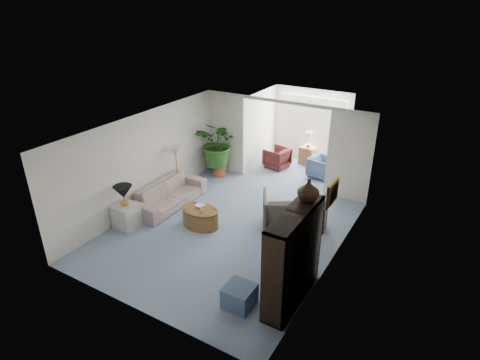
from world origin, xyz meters
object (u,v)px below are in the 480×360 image
Objects in this scene: coffee_table at (200,217)px; side_table_dark at (314,216)px; ottoman at (239,296)px; sunroom_table at (308,155)px; coffee_cup at (203,211)px; cabinet_urn at (308,190)px; sofa at (169,194)px; floor_lamp at (175,151)px; sunroom_chair_maroon at (277,158)px; coffee_bowl at (201,206)px; table_lamp at (123,192)px; sunroom_chair_blue at (322,167)px; entertainment_cabinet at (293,258)px; framed_picture at (333,193)px; end_table at (126,216)px; plant_pot at (219,170)px.

coffee_table is 1.46× the size of side_table_dark.
sunroom_table is (-1.42, 6.80, 0.09)m from ottoman.
side_table_dark is at bearing 31.25° from coffee_cup.
sofa is at bearing 164.67° from cabinet_urn.
floor_lamp is at bearing 144.68° from coffee_table.
coffee_bowl is at bearing 8.94° from sunroom_chair_maroon.
coffee_cup is (1.71, -1.21, -0.75)m from floor_lamp.
coffee_table is 9.01× the size of coffee_cup.
coffee_cup is 4.29m from sunroom_chair_maroon.
sunroom_chair_maroon is (-0.12, 4.28, -0.18)m from coffee_cup.
table_lamp reaches higher than ottoman.
sunroom_chair_blue reaches higher than coffee_table.
sofa is 1.31m from coffee_bowl.
ottoman is at bearing -163.63° from sunroom_chair_blue.
sunroom_chair_blue is 1.50m from sunroom_chair_maroon.
framed_picture is at bearing 79.49° from entertainment_cabinet.
floor_lamp reaches higher than coffee_bowl.
floor_lamp reaches higher than table_lamp.
coffee_table is at bearing 9.65° from sunroom_chair_maroon.
cabinet_urn is 0.57× the size of sunroom_chair_blue.
ottoman is at bearing -78.17° from sunroom_table.
table_lamp is at bearing -148.54° from coffee_table.
side_table_dark is at bearing 29.25° from end_table.
framed_picture is 0.77× the size of side_table_dark.
cabinet_urn is at bearing -154.11° from sunroom_chair_blue.
sofa reaches higher than sunroom_table.
floor_lamp is 4.08m from side_table_dark.
sunroom_chair_maroon reaches higher than ottoman.
coffee_cup is at bearing 172.19° from sunroom_chair_blue.
table_lamp reaches higher than coffee_bowl.
sunroom_table is (-2.15, 6.16, -0.62)m from entertainment_cabinet.
framed_picture is 0.87× the size of end_table.
ottoman is (3.71, -0.95, -0.08)m from end_table.
coffee_cup is 0.15× the size of sunroom_chair_blue.
sofa is 1.38m from coffee_table.
framed_picture is at bearing 63.11° from ottoman.
coffee_cup is at bearing -177.92° from framed_picture.
plant_pot is at bearing 148.43° from framed_picture.
sofa is 3.74× the size of sunroom_table.
entertainment_cabinet is (-0.23, -1.24, -0.79)m from framed_picture.
sunroom_table is (-2.38, 4.92, -1.41)m from framed_picture.
framed_picture reaches higher than coffee_bowl.
end_table is 0.81× the size of sunroom_chair_maroon.
sofa reaches higher than ottoman.
floor_lamp is at bearing 141.64° from ottoman.
floor_lamp is 0.70× the size of ottoman.
coffee_bowl is 0.35× the size of side_table_dark.
coffee_bowl is 3.00m from ottoman.
side_table_dark is at bearing 2.35° from floor_lamp.
sunroom_table is at bearing 82.91° from coffee_cup.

